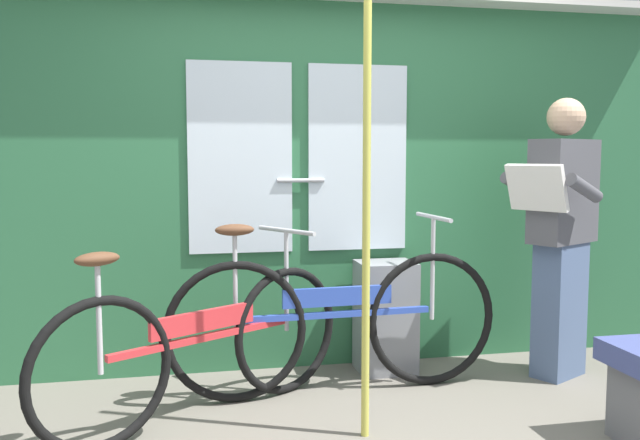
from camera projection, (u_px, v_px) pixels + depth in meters
name	position (u px, v px, depth m)	size (l,w,h in m)	color
train_door_wall	(330.00, 175.00, 4.05)	(4.31, 0.28, 2.21)	#2D6B42
bicycle_near_door	(202.00, 345.00, 3.24)	(1.50, 0.95, 0.89)	black
bicycle_leaning_behind	(336.00, 321.00, 3.60)	(1.83, 0.44, 0.95)	black
passenger_reading_newspaper	(561.00, 232.00, 3.84)	(0.62, 0.55, 1.60)	slate
trash_bin_by_wall	(385.00, 317.00, 3.98)	(0.33, 0.28, 0.65)	gray
handrail_pole	(366.00, 198.00, 2.98)	(0.04, 0.04, 2.17)	#C6C14C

